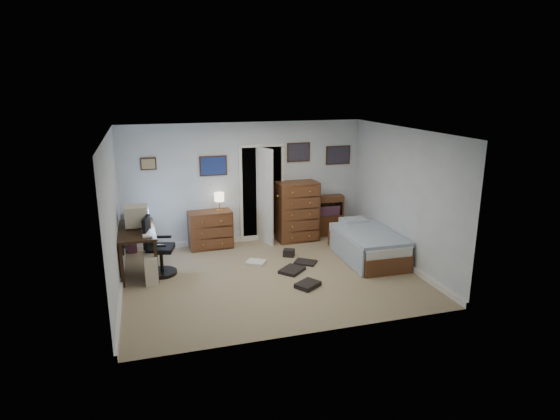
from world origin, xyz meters
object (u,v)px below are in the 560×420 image
object	(u,v)px
computer_desk	(131,239)
tall_dresser	(297,211)
bed	(367,244)
office_chair	(158,252)
low_dresser	(210,230)

from	to	relation	value
computer_desk	tall_dresser	xyz separation A→B (m)	(3.34, 0.85, 0.03)
tall_dresser	bed	distance (m)	1.73
computer_desk	tall_dresser	bearing A→B (deg)	12.27
office_chair	tall_dresser	distance (m)	3.13
computer_desk	low_dresser	size ratio (longest dim) A/B	1.61
bed	low_dresser	bearing A→B (deg)	153.81
tall_dresser	computer_desk	bearing A→B (deg)	-169.09
office_chair	tall_dresser	size ratio (longest dim) A/B	0.83
office_chair	low_dresser	size ratio (longest dim) A/B	1.22
office_chair	bed	bearing A→B (deg)	9.57
low_dresser	bed	bearing A→B (deg)	-30.66
office_chair	tall_dresser	xyz separation A→B (m)	(2.92, 1.10, 0.23)
tall_dresser	office_chair	bearing A→B (deg)	-162.67
computer_desk	low_dresser	distance (m)	1.76
bed	computer_desk	bearing A→B (deg)	173.72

